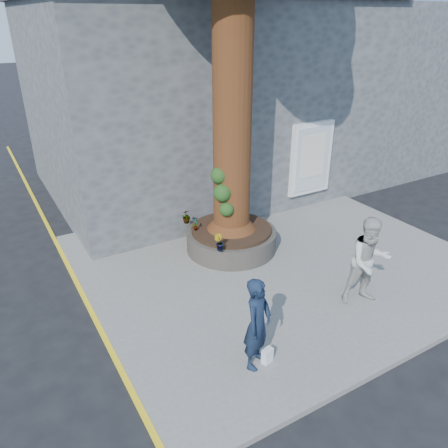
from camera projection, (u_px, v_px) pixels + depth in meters
ground at (247, 300)px, 9.50m from camera, size 120.00×120.00×0.00m
pavement at (276, 260)px, 10.94m from camera, size 9.00×8.00×0.12m
yellow_line at (95, 320)px, 8.89m from camera, size 0.10×30.00×0.01m
stone_shop at (196, 95)px, 14.88m from camera, size 10.30×8.30×6.30m
neighbour_shop at (363, 83)px, 18.59m from camera, size 6.00×8.00×6.00m
planter at (231, 238)px, 11.24m from camera, size 2.30×2.30×0.60m
man at (258, 324)px, 7.25m from camera, size 0.74×0.67×1.70m
woman at (369, 261)px, 8.89m from camera, size 1.11×0.98×1.92m
shopping_bag at (267, 356)px, 7.59m from camera, size 0.22×0.17×0.28m
plant_a at (195, 224)px, 10.91m from camera, size 0.21×0.21×0.33m
plant_b at (219, 242)px, 9.98m from camera, size 0.29×0.29×0.39m
plant_c at (186, 216)px, 11.31m from camera, size 0.20×0.20×0.36m
plant_d at (186, 218)px, 11.33m from camera, size 0.29×0.31×0.26m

